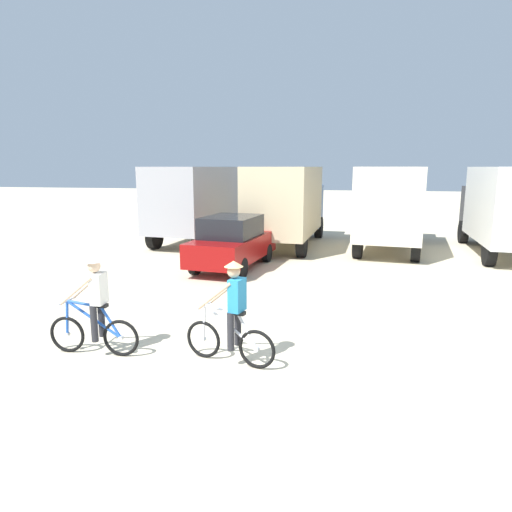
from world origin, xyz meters
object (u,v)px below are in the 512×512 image
box_truck_grey_hauler (199,200)px  box_truck_white_box (509,207)px  cyclist_orange_shirt (95,310)px  supply_crate (219,257)px  box_truck_cream_rv (391,204)px  cyclist_cowboy_hat (232,317)px  box_truck_tan_camper (287,202)px  sedan_parked (233,242)px

box_truck_grey_hauler → box_truck_white_box: size_ratio=1.01×
cyclist_orange_shirt → supply_crate: cyclist_orange_shirt is taller
box_truck_grey_hauler → box_truck_cream_rv: size_ratio=0.99×
box_truck_white_box → cyclist_cowboy_hat: box_truck_white_box is taller
box_truck_grey_hauler → supply_crate: box_truck_grey_hauler is taller
cyclist_orange_shirt → box_truck_tan_camper: bearing=81.2°
box_truck_cream_rv → box_truck_white_box: size_ratio=1.02×
box_truck_cream_rv → cyclist_cowboy_hat: (-3.61, -12.02, -1.03)m
cyclist_cowboy_hat → supply_crate: size_ratio=2.87×
box_truck_grey_hauler → cyclist_orange_shirt: (2.17, -12.47, -1.03)m
box_truck_grey_hauler → supply_crate: size_ratio=10.95×
box_truck_cream_rv → box_truck_tan_camper: bearing=-179.6°
cyclist_cowboy_hat → box_truck_cream_rv: bearing=73.3°
supply_crate → cyclist_orange_shirt: bearing=-90.8°
sedan_parked → supply_crate: (-0.55, 0.24, -0.58)m
cyclist_orange_shirt → cyclist_cowboy_hat: 2.50m
box_truck_cream_rv → sedan_parked: box_truck_cream_rv is taller
cyclist_orange_shirt → supply_crate: size_ratio=2.87×
sedan_parked → box_truck_tan_camper: bearing=75.3°
box_truck_tan_camper → box_truck_white_box: size_ratio=1.00×
supply_crate → box_truck_tan_camper: bearing=68.1°
box_truck_grey_hauler → box_truck_cream_rv: (8.28, -0.35, 0.00)m
box_truck_grey_hauler → supply_crate: 5.52m
box_truck_cream_rv → cyclist_cowboy_hat: box_truck_cream_rv is taller
box_truck_white_box → cyclist_cowboy_hat: (-7.84, -11.58, -1.03)m
box_truck_white_box → sedan_parked: bearing=-156.4°
sedan_parked → supply_crate: size_ratio=6.93×
cyclist_orange_shirt → sedan_parked: bearing=85.0°
box_truck_cream_rv → box_truck_white_box: (4.23, -0.44, 0.00)m
box_truck_white_box → cyclist_orange_shirt: (-10.34, -11.68, -1.03)m
box_truck_grey_hauler → cyclist_cowboy_hat: box_truck_grey_hauler is taller
box_truck_tan_camper → cyclist_cowboy_hat: (0.63, -11.99, -1.03)m
box_truck_grey_hauler → box_truck_white_box: same height
sedan_parked → box_truck_grey_hauler: bearing=119.4°
box_truck_grey_hauler → box_truck_tan_camper: (4.04, -0.38, 0.00)m
cyclist_orange_shirt → box_truck_grey_hauler: bearing=99.9°
sedan_parked → box_truck_cream_rv: bearing=40.5°
box_truck_tan_camper → sedan_parked: size_ratio=1.57×
box_truck_grey_hauler → box_truck_tan_camper: 4.06m
box_truck_grey_hauler → box_truck_cream_rv: same height
box_truck_grey_hauler → box_truck_white_box: (12.51, -0.79, 0.00)m
box_truck_tan_camper → sedan_parked: box_truck_tan_camper is taller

